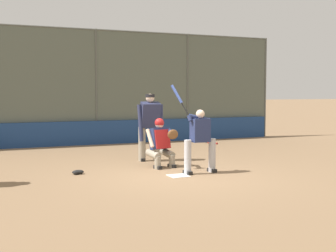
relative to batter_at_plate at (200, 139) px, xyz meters
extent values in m
plane|color=#846647|center=(0.60, 0.14, -0.80)|extent=(160.00, 160.00, 0.00)
cube|color=white|center=(0.60, 0.14, -0.80)|extent=(0.43, 0.43, 0.01)
cylinder|color=#515651|center=(-6.64, -6.81, 1.25)|extent=(0.08, 0.08, 4.10)
cylinder|color=#515651|center=(-3.02, -6.81, 1.25)|extent=(0.08, 0.08, 4.10)
cylinder|color=#515651|center=(0.60, -6.81, 1.25)|extent=(0.08, 0.08, 4.10)
cube|color=#515B51|center=(0.60, -6.81, 1.25)|extent=(14.47, 0.01, 4.10)
cylinder|color=#515651|center=(0.60, -6.81, 3.27)|extent=(14.47, 0.06, 0.06)
cube|color=navy|center=(0.60, -6.71, -0.38)|extent=(14.19, 0.18, 0.84)
cube|color=slate|center=(3.17, -8.84, -0.74)|extent=(10.13, 1.95, 0.12)
cube|color=slate|center=(3.17, -8.29, -0.58)|extent=(10.13, 0.55, 0.44)
cube|color=#B7BABC|center=(3.17, -8.29, -0.32)|extent=(10.13, 0.24, 0.08)
cube|color=slate|center=(3.17, -8.84, -0.42)|extent=(10.13, 0.55, 0.76)
cube|color=#B7BABC|center=(3.17, -8.84, 0.00)|extent=(10.13, 0.24, 0.08)
cube|color=slate|center=(3.17, -9.39, -0.26)|extent=(10.13, 0.55, 1.08)
cube|color=#B7BABC|center=(3.17, -9.39, 0.32)|extent=(10.13, 0.24, 0.08)
cylinder|color=#B7B7BC|center=(-0.34, -0.02, -0.41)|extent=(0.16, 0.16, 0.79)
cube|color=black|center=(-0.34, -0.02, -0.76)|extent=(0.13, 0.29, 0.08)
cylinder|color=#B7B7BC|center=(0.32, 0.03, -0.41)|extent=(0.16, 0.16, 0.79)
cube|color=black|center=(0.32, 0.03, -0.76)|extent=(0.13, 0.29, 0.08)
cube|color=navy|center=(-0.01, 0.01, 0.20)|extent=(0.44, 0.28, 0.54)
sphere|color=beige|center=(-0.01, 0.01, 0.57)|extent=(0.20, 0.20, 0.20)
cylinder|color=navy|center=(0.00, -0.02, 0.48)|extent=(0.56, 0.11, 0.21)
cylinder|color=navy|center=(0.26, 0.00, 0.48)|extent=(0.13, 0.16, 0.15)
sphere|color=black|center=(0.27, -0.03, 0.54)|extent=(0.04, 0.04, 0.04)
cylinder|color=black|center=(0.32, -0.10, 0.68)|extent=(0.15, 0.18, 0.31)
cylinder|color=#334789|center=(0.46, -0.27, 1.03)|extent=(0.24, 0.29, 0.44)
cylinder|color=gray|center=(0.25, -1.00, -0.64)|extent=(0.16, 0.16, 0.32)
cylinder|color=gray|center=(0.29, -1.20, -0.47)|extent=(0.26, 0.50, 0.24)
cube|color=black|center=(0.25, -1.00, -0.76)|extent=(0.14, 0.27, 0.08)
cylinder|color=gray|center=(0.66, -0.92, -0.64)|extent=(0.16, 0.16, 0.32)
cylinder|color=gray|center=(0.70, -1.13, -0.47)|extent=(0.26, 0.50, 0.24)
cube|color=black|center=(0.66, -0.92, -0.76)|extent=(0.14, 0.27, 0.08)
cube|color=navy|center=(0.50, -1.21, -0.09)|extent=(0.51, 0.44, 0.57)
cube|color=#B21E1E|center=(0.47, -1.06, -0.09)|extent=(0.43, 0.21, 0.47)
sphere|color=beige|center=(0.50, -1.21, 0.27)|extent=(0.21, 0.21, 0.21)
sphere|color=#B21E1E|center=(0.50, -1.21, 0.31)|extent=(0.24, 0.24, 0.24)
cylinder|color=navy|center=(0.29, -0.99, 0.09)|extent=(0.21, 0.56, 0.16)
ellipsoid|color=brown|center=(0.35, -0.73, 0.05)|extent=(0.31, 0.15, 0.24)
cylinder|color=beige|center=(0.77, -1.16, -0.06)|extent=(0.15, 0.33, 0.46)
cylinder|color=gray|center=(0.13, -2.28, -0.34)|extent=(0.19, 0.19, 0.93)
cube|color=black|center=(0.13, -2.28, -0.76)|extent=(0.14, 0.29, 0.08)
cylinder|color=gray|center=(0.55, -2.31, -0.34)|extent=(0.19, 0.19, 0.93)
cube|color=black|center=(0.55, -2.31, -0.76)|extent=(0.14, 0.29, 0.08)
cube|color=#282D4C|center=(0.34, -2.23, 0.46)|extent=(0.54, 0.49, 0.71)
sphere|color=beige|center=(0.34, -2.23, 0.91)|extent=(0.23, 0.23, 0.23)
cylinder|color=black|center=(0.34, -2.23, 0.97)|extent=(0.24, 0.24, 0.08)
cylinder|color=#282D4C|center=(0.06, -2.14, 0.25)|extent=(0.18, 0.26, 0.99)
cylinder|color=#282D4C|center=(0.64, -2.19, 0.25)|extent=(0.14, 0.26, 0.99)
sphere|color=black|center=(-3.06, -5.71, -0.77)|extent=(0.04, 0.04, 0.04)
cylinder|color=black|center=(-3.11, -5.55, -0.77)|extent=(0.13, 0.33, 0.03)
cylinder|color=maroon|center=(-3.23, -5.17, -0.77)|extent=(0.20, 0.46, 0.07)
ellipsoid|color=black|center=(2.61, -1.00, -0.75)|extent=(0.27, 0.17, 0.10)
ellipsoid|color=black|center=(2.68, -0.92, -0.76)|extent=(0.10, 0.08, 0.08)
camera|label=1|loc=(4.97, 9.52, 1.09)|focal=50.00mm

